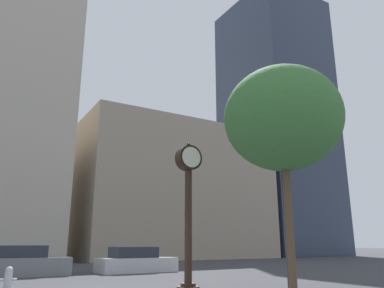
# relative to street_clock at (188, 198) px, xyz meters

# --- Properties ---
(building_storefront_row) EXTENTS (19.58, 12.00, 13.33)m
(building_storefront_row) POSITION_rel_street_clock_xyz_m (11.68, 24.24, 3.64)
(building_storefront_row) COLOR gray
(building_storefront_row) RESTS_ON ground_plane
(building_glass_modern) EXTENTS (11.28, 12.00, 34.17)m
(building_glass_modern) POSITION_rel_street_clock_xyz_m (27.70, 24.24, 14.05)
(building_glass_modern) COLOR #2D384C
(building_glass_modern) RESTS_ON ground_plane
(street_clock) EXTENTS (0.90, 0.76, 5.02)m
(street_clock) POSITION_rel_street_clock_xyz_m (0.00, 0.00, 0.00)
(street_clock) COLOR black
(street_clock) RESTS_ON ground_plane
(car_grey) EXTENTS (4.09, 1.97, 1.39)m
(car_grey) POSITION_rel_street_clock_xyz_m (-4.04, 8.52, -2.44)
(car_grey) COLOR slate
(car_grey) RESTS_ON ground_plane
(car_silver) EXTENTS (4.13, 1.94, 1.30)m
(car_silver) POSITION_rel_street_clock_xyz_m (1.48, 8.18, -2.49)
(car_silver) COLOR #BCBCC1
(car_silver) RESTS_ON ground_plane
(fire_hydrant_near) EXTENTS (0.54, 0.24, 0.74)m
(fire_hydrant_near) POSITION_rel_street_clock_xyz_m (-5.13, 3.07, -2.65)
(fire_hydrant_near) COLOR #B7B7BC
(fire_hydrant_near) RESTS_ON ground_plane
(street_lamp_right) EXTENTS (0.36, 1.57, 7.39)m
(street_lamp_right) POSITION_rel_street_clock_xyz_m (3.23, -1.02, 1.77)
(street_lamp_right) COLOR #38383D
(street_lamp_right) RESTS_ON ground_plane
(bare_tree) EXTENTS (3.94, 3.94, 7.33)m
(bare_tree) POSITION_rel_street_clock_xyz_m (2.14, -2.62, 2.51)
(bare_tree) COLOR brown
(bare_tree) RESTS_ON ground_plane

